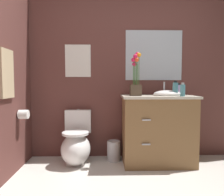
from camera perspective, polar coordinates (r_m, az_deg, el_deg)
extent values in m
cube|color=brown|center=(3.19, 6.65, 7.33)|extent=(4.10, 0.05, 2.50)
ellipsoid|color=white|center=(2.96, -9.41, -13.00)|extent=(0.38, 0.48, 0.40)
cube|color=white|center=(3.04, -9.25, -14.72)|extent=(0.22, 0.26, 0.18)
cube|color=white|center=(3.16, -8.76, -5.95)|extent=(0.36, 0.13, 0.32)
cylinder|color=white|center=(2.88, -9.51, -9.03)|extent=(0.34, 0.34, 0.03)
cylinder|color=#B7B7BC|center=(3.14, -8.79, -3.06)|extent=(0.04, 0.04, 0.02)
cube|color=brown|center=(2.97, 11.78, -8.33)|extent=(0.90, 0.52, 0.87)
cube|color=beige|center=(2.91, 11.90, 0.32)|extent=(0.94, 0.56, 0.03)
ellipsoid|color=white|center=(2.94, 14.19, 1.01)|extent=(0.36, 0.26, 0.10)
cylinder|color=#B7B7BC|center=(3.09, 13.41, 2.45)|extent=(0.02, 0.02, 0.18)
cube|color=#B7B7BC|center=(2.63, 8.94, -5.65)|extent=(0.10, 0.02, 0.02)
cube|color=#B7B7BC|center=(2.70, 8.87, -11.83)|extent=(0.10, 0.02, 0.02)
cube|color=#4C3D2D|center=(2.82, 6.14, 2.01)|extent=(0.14, 0.14, 0.14)
cylinder|color=#386B2D|center=(2.84, 7.02, 7.26)|extent=(0.01, 0.01, 0.38)
sphere|color=orange|center=(2.85, 7.05, 11.07)|extent=(0.06, 0.06, 0.06)
cylinder|color=#386B2D|center=(2.86, 6.58, 7.34)|extent=(0.01, 0.01, 0.39)
sphere|color=#E01E51|center=(2.88, 6.62, 11.22)|extent=(0.06, 0.06, 0.06)
cylinder|color=#386B2D|center=(2.84, 5.82, 6.10)|extent=(0.01, 0.01, 0.26)
sphere|color=#E01E51|center=(2.85, 5.84, 8.75)|extent=(0.06, 0.06, 0.06)
cylinder|color=#386B2D|center=(2.83, 5.57, 6.65)|extent=(0.01, 0.01, 0.32)
sphere|color=#E01E51|center=(2.84, 5.59, 9.86)|extent=(0.06, 0.06, 0.06)
cylinder|color=#386B2D|center=(2.81, 6.07, 7.10)|extent=(0.01, 0.01, 0.36)
sphere|color=#E01E51|center=(2.83, 6.10, 10.74)|extent=(0.06, 0.06, 0.06)
cylinder|color=#386B2D|center=(2.81, 6.42, 6.65)|extent=(0.01, 0.01, 0.32)
sphere|color=#EA4C23|center=(2.82, 6.45, 9.86)|extent=(0.06, 0.06, 0.06)
cylinder|color=teal|center=(2.90, 16.14, 2.21)|extent=(0.07, 0.07, 0.17)
cylinder|color=black|center=(2.90, 16.18, 4.12)|extent=(0.04, 0.04, 0.02)
cylinder|color=#B28CBF|center=(3.01, 16.97, 1.96)|extent=(0.06, 0.06, 0.14)
cylinder|color=black|center=(3.01, 17.00, 3.50)|extent=(0.03, 0.03, 0.02)
cylinder|color=teal|center=(2.81, 17.90, 1.88)|extent=(0.06, 0.06, 0.14)
cylinder|color=#B7B7BC|center=(2.81, 17.93, 3.60)|extent=(0.03, 0.03, 0.02)
cylinder|color=#B7B7BC|center=(3.08, 0.45, -13.65)|extent=(0.18, 0.18, 0.26)
torus|color=#B7B7BC|center=(3.04, 0.45, -11.23)|extent=(0.18, 0.18, 0.01)
cube|color=silver|center=(3.16, -8.85, 9.53)|extent=(0.36, 0.01, 0.45)
cube|color=#B2BCC6|center=(3.21, 10.81, 10.83)|extent=(0.80, 0.01, 0.70)
cube|color=tan|center=(2.59, -25.67, 5.71)|extent=(0.03, 0.28, 0.52)
cylinder|color=white|center=(2.86, -22.00, -3.97)|extent=(0.11, 0.11, 0.11)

